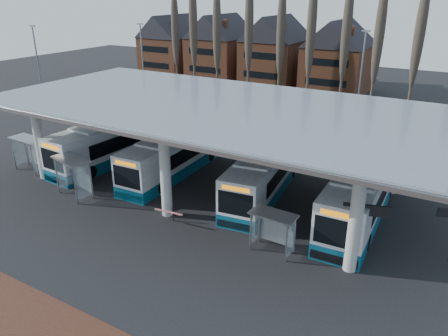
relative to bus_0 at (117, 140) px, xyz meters
The scene contains 16 objects.
ground 13.13m from the bus_0, 40.89° to the right, with size 140.00×140.00×0.00m, color black.
station_canopy 10.63m from the bus_0, ahead, with size 32.00×16.00×6.34m.
poplar_row 27.32m from the bus_0, 68.10° to the left, with size 45.10×1.10×14.50m.
townhouse_row 36.22m from the bus_0, 99.46° to the left, with size 36.80×10.30×12.25m.
lamp_post_a 16.17m from the bus_0, 121.19° to the left, with size 0.80×0.16×10.17m.
lamp_post_b 23.87m from the bus_0, 47.81° to the left, with size 0.80×0.16×10.17m.
lamp_post_d 17.45m from the bus_0, 161.27° to the left, with size 0.80×0.16×10.17m.
bus_0 is the anchor object (origin of this frame).
bus_1 6.11m from the bus_0, ahead, with size 3.11×12.17×3.35m.
bus_2 13.89m from the bus_0, ahead, with size 4.13×12.20×3.33m.
bus_3 20.73m from the bus_0, ahead, with size 3.26×13.02×3.59m.
shelter_0 6.95m from the bus_0, 129.23° to the right, with size 3.03×1.62×2.75m.
shelter_1 7.33m from the bus_0, 70.52° to the right, with size 3.32×2.18×2.83m.
shelter_2 18.69m from the bus_0, 20.01° to the right, with size 2.64×1.42×2.39m.
info_sign_0 22.87m from the bus_0, 13.49° to the right, with size 2.35×0.84×3.61m.
barrier 12.72m from the bus_0, 32.74° to the right, with size 1.97×0.65×0.99m.
Camera 1 is at (16.01, -17.54, 13.77)m, focal length 35.00 mm.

